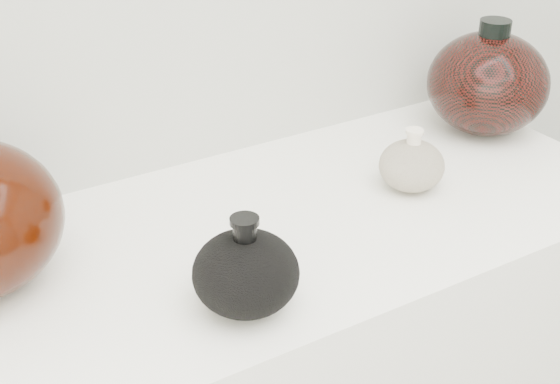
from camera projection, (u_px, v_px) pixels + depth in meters
black_gourd_vase at (246, 272)px, 0.95m from camera, size 0.17×0.17×0.13m
cream_gourd_vase at (412, 165)px, 1.22m from camera, size 0.12×0.12×0.10m
right_round_pot at (488, 83)px, 1.39m from camera, size 0.22×0.22×0.21m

